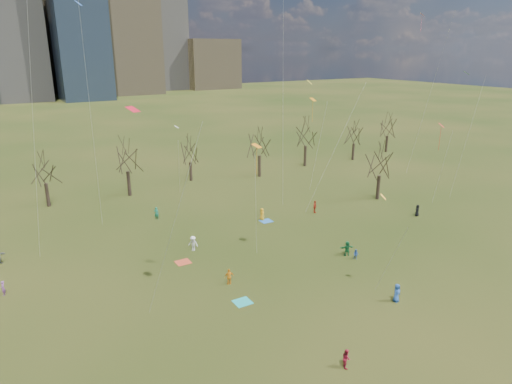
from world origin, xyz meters
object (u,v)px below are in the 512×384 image
blanket_teal (243,302)px  person_4 (229,277)px  blanket_navy (266,221)px  person_0 (397,293)px  person_2 (346,358)px  blanket_crimson (183,262)px

blanket_teal → person_4: (0.54, 3.67, 0.83)m
blanket_navy → person_0: bearing=-91.7°
blanket_teal → blanket_navy: size_ratio=1.00×
person_0 → person_2: size_ratio=1.20×
person_2 → person_0: bearing=-39.0°
blanket_teal → person_2: 12.11m
blanket_teal → blanket_navy: 21.23m
person_0 → person_4: bearing=124.2°
blanket_crimson → blanket_teal: bearing=-81.7°
blanket_crimson → person_4: (2.10, -7.02, 0.83)m
blanket_navy → person_2: 30.61m
blanket_navy → person_2: (-10.99, -28.56, 0.74)m
blanket_teal → blanket_navy: same height
blanket_teal → person_0: size_ratio=0.89×
blanket_crimson → person_2: person_2 is taller
blanket_navy → person_4: 18.13m
blanket_navy → blanket_crimson: 15.87m
blanket_teal → person_2: (2.16, -11.89, 0.74)m
blanket_teal → person_4: size_ratio=0.94×
blanket_crimson → blanket_navy: bearing=22.1°
blanket_teal → blanket_crimson: same height
blanket_crimson → person_2: bearing=-80.7°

